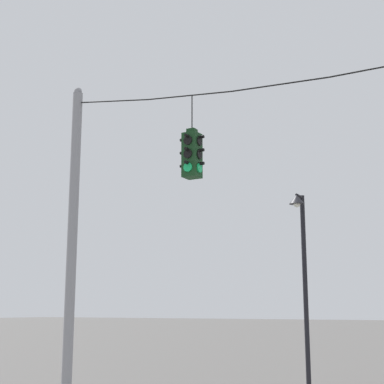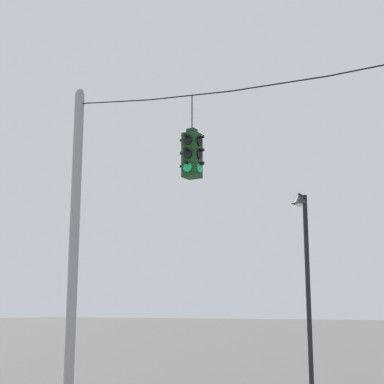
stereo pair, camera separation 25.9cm
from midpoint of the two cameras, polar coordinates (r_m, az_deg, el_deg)
The scene contains 4 objects.
utility_pole_left at distance 14.25m, azimuth -10.85°, elevation -4.34°, with size 0.24×0.24×7.45m.
span_wire at distance 11.80m, azimuth 18.61°, elevation 12.45°, with size 14.68×0.03×0.60m.
traffic_light_near_left_pole at distance 12.70m, azimuth 0.59°, elevation 3.65°, with size 0.58×0.58×1.85m.
street_lamp at distance 15.15m, azimuth 11.36°, elevation -6.16°, with size 0.39×0.69×4.93m.
Camera 2 is at (2.05, -10.14, 2.06)m, focal length 55.00 mm.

